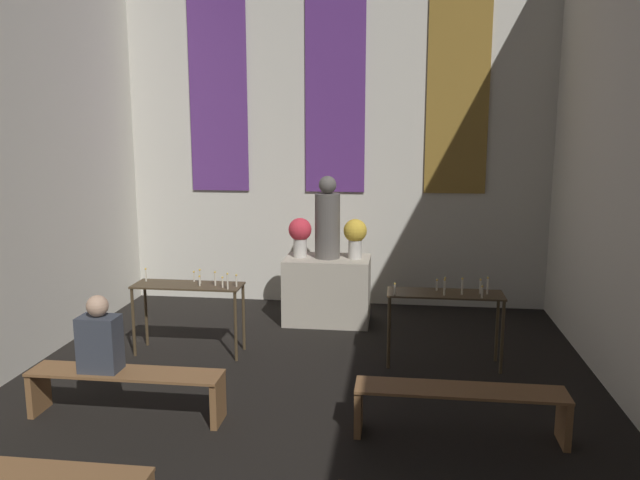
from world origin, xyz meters
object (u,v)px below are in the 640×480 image
at_px(pew_back_left, 126,384).
at_px(person_seated, 99,338).
at_px(candle_rack_left, 189,294).
at_px(altar, 327,290).
at_px(candle_rack_right, 445,303).
at_px(flower_vase_right, 355,235).
at_px(statue, 327,221).
at_px(flower_vase_left, 300,233).
at_px(pew_back_right, 460,402).

relative_size(pew_back_left, person_seated, 2.52).
bearing_deg(candle_rack_left, altar, 43.89).
height_order(candle_rack_right, person_seated, person_seated).
bearing_deg(person_seated, flower_vase_right, 55.85).
bearing_deg(pew_back_left, statue, 64.16).
bearing_deg(candle_rack_left, flower_vase_left, 52.23).
distance_m(altar, flower_vase_right, 0.87).
height_order(altar, flower_vase_left, flower_vase_left).
relative_size(flower_vase_right, pew_back_left, 0.30).
height_order(altar, candle_rack_left, candle_rack_left).
bearing_deg(flower_vase_left, person_seated, -113.61).
height_order(candle_rack_right, pew_back_left, candle_rack_right).
distance_m(candle_rack_right, person_seated, 3.65).
distance_m(candle_rack_left, person_seated, 1.72).
distance_m(flower_vase_right, candle_rack_right, 1.88).
relative_size(statue, flower_vase_right, 2.06).
xyz_separation_m(altar, pew_back_right, (1.51, -3.12, -0.13)).
bearing_deg(statue, altar, 0.00).
xyz_separation_m(statue, candle_rack_right, (1.49, -1.42, -0.69)).
bearing_deg(person_seated, altar, 60.86).
distance_m(flower_vase_left, pew_back_right, 3.76).
relative_size(flower_vase_left, candle_rack_left, 0.42).
bearing_deg(flower_vase_right, pew_back_right, -70.02).
bearing_deg(statue, pew_back_left, -115.84).
bearing_deg(candle_rack_right, pew_back_right, -89.28).
bearing_deg(person_seated, statue, 60.86).
bearing_deg(pew_back_right, flower_vase_left, 121.17).
height_order(altar, person_seated, person_seated).
bearing_deg(altar, flower_vase_left, 180.00).
relative_size(altar, person_seated, 1.62).
bearing_deg(altar, person_seated, -119.14).
xyz_separation_m(pew_back_right, person_seated, (-3.25, 0.00, 0.44)).
distance_m(statue, person_seated, 3.63).
relative_size(candle_rack_left, pew_back_right, 0.71).
bearing_deg(candle_rack_right, flower_vase_left, 142.67).
bearing_deg(altar, candle_rack_left, -136.11).
bearing_deg(candle_rack_right, altar, 136.31).
xyz_separation_m(flower_vase_left, candle_rack_left, (-1.10, -1.42, -0.51)).
bearing_deg(candle_rack_right, person_seated, -152.27).
distance_m(candle_rack_left, candle_rack_right, 2.97).
height_order(altar, statue, statue).
height_order(statue, candle_rack_right, statue).
height_order(altar, pew_back_left, altar).
distance_m(flower_vase_right, pew_back_left, 3.76).
bearing_deg(person_seated, flower_vase_left, 66.39).
height_order(candle_rack_left, person_seated, person_seated).
relative_size(altar, pew_back_left, 0.64).
relative_size(candle_rack_right, person_seated, 1.79).
bearing_deg(candle_rack_right, pew_back_left, -150.50).
height_order(candle_rack_left, candle_rack_right, candle_rack_right).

